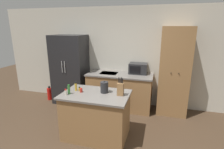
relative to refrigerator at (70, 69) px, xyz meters
The scene contains 14 objects.
wall_back 1.51m from the refrigerator, 14.16° to the left, with size 7.20×0.06×2.60m.
refrigerator is the anchor object (origin of this frame).
back_counter 1.49m from the refrigerator, ahead, with size 1.68×0.72×0.92m.
pantry_cabinet 2.73m from the refrigerator, ahead, with size 0.69×0.59×2.11m.
kitchen_island 1.95m from the refrigerator, 47.59° to the right, with size 1.25×0.80×0.89m.
microwave 1.87m from the refrigerator, ahead, with size 0.45×0.33×0.27m.
knife_block 2.19m from the refrigerator, 37.69° to the right, with size 0.11×0.09×0.34m.
spice_bottle_tall_dark 1.73m from the refrigerator, 62.24° to the right, with size 0.05×0.05×0.18m.
spice_bottle_short_red 1.58m from the refrigerator, 57.60° to the right, with size 0.04×0.04×0.18m.
spice_bottle_amber_oil 1.63m from the refrigerator, 55.31° to the right, with size 0.04×0.04×0.08m.
spice_bottle_green_herb 1.77m from the refrigerator, 64.05° to the right, with size 0.04×0.04×0.11m.
spice_bottle_pale_salt 1.70m from the refrigerator, 54.73° to the right, with size 0.05×0.05×0.08m.
kettle 1.92m from the refrigerator, 42.39° to the right, with size 0.15×0.15×0.23m.
fire_extinguisher 1.03m from the refrigerator, behind, with size 0.14×0.14×0.41m.
Camera 1 is at (0.95, -2.25, 2.10)m, focal length 28.00 mm.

